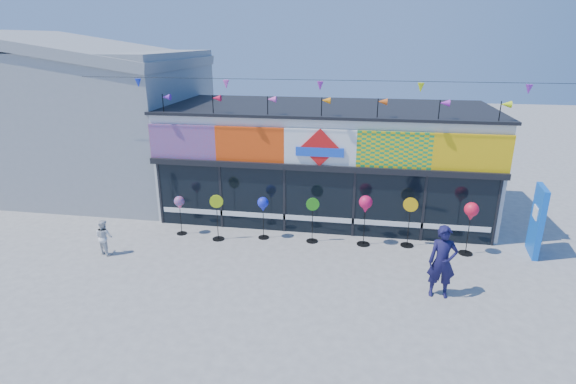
% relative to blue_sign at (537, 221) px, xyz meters
% --- Properties ---
extents(ground, '(80.00, 80.00, 0.00)m').
position_rel_blue_sign_xyz_m(ground, '(-6.88, -2.97, -1.12)').
color(ground, gray).
rests_on(ground, ground).
extents(kite_shop, '(16.00, 5.70, 5.31)m').
position_rel_blue_sign_xyz_m(kite_shop, '(-6.88, 2.98, 0.92)').
color(kite_shop, silver).
rests_on(kite_shop, ground).
extents(neighbour_building, '(8.18, 7.20, 6.87)m').
position_rel_blue_sign_xyz_m(neighbour_building, '(-16.88, 4.03, 2.08)').
color(neighbour_building, gray).
rests_on(neighbour_building, ground).
extents(blue_sign, '(0.30, 1.13, 2.24)m').
position_rel_blue_sign_xyz_m(blue_sign, '(0.00, 0.00, 0.00)').
color(blue_sign, blue).
rests_on(blue_sign, ground).
extents(spinner_0, '(0.35, 0.35, 1.40)m').
position_rel_blue_sign_xyz_m(spinner_0, '(-11.60, -0.41, -0.01)').
color(spinner_0, black).
rests_on(spinner_0, ground).
extents(spinner_1, '(0.45, 0.41, 1.60)m').
position_rel_blue_sign_xyz_m(spinner_1, '(-10.19, -0.64, -0.28)').
color(spinner_1, black).
rests_on(spinner_1, ground).
extents(spinner_2, '(0.37, 0.37, 1.48)m').
position_rel_blue_sign_xyz_m(spinner_2, '(-8.69, -0.26, 0.06)').
color(spinner_2, black).
rests_on(spinner_2, ground).
extents(spinner_3, '(0.44, 0.40, 1.56)m').
position_rel_blue_sign_xyz_m(spinner_3, '(-7.01, -0.27, -0.30)').
color(spinner_3, black).
rests_on(spinner_3, ground).
extents(spinner_4, '(0.44, 0.44, 1.72)m').
position_rel_blue_sign_xyz_m(spinner_4, '(-5.29, -0.23, 0.25)').
color(spinner_4, black).
rests_on(spinner_4, ground).
extents(spinner_5, '(0.47, 0.43, 1.69)m').
position_rel_blue_sign_xyz_m(spinner_5, '(-3.87, -0.08, -0.23)').
color(spinner_5, black).
rests_on(spinner_5, ground).
extents(spinner_6, '(0.44, 0.44, 1.74)m').
position_rel_blue_sign_xyz_m(spinner_6, '(-2.07, -0.37, 0.27)').
color(spinner_6, black).
rests_on(spinner_6, ground).
extents(adult_man, '(0.73, 0.49, 1.99)m').
position_rel_blue_sign_xyz_m(adult_man, '(-3.29, -3.07, -0.13)').
color(adult_man, '#15133C').
rests_on(adult_man, ground).
extents(child, '(0.64, 0.51, 1.16)m').
position_rel_blue_sign_xyz_m(child, '(-13.38, -2.26, -0.54)').
color(child, white).
rests_on(child, ground).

